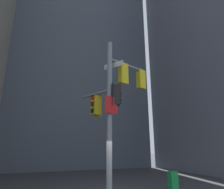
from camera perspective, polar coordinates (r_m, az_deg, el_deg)
name	(u,v)px	position (r m, az deg, el deg)	size (l,w,h in m)	color
building_mid_block	(75,15)	(37.13, -10.91, 22.23)	(17.22, 17.22, 49.73)	#4C5460
signal_pole_assembly	(115,100)	(9.57, 0.81, -1.60)	(3.39, 2.18, 7.51)	gray
newspaper_box	(173,180)	(11.96, 17.80, -23.29)	(0.45, 0.36, 0.96)	#198C3F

